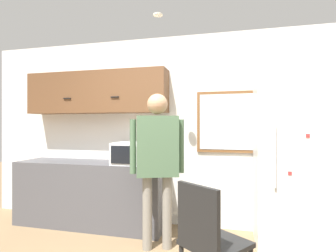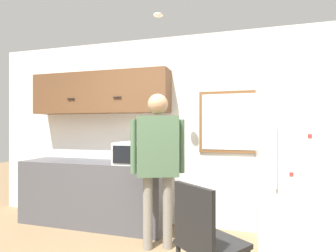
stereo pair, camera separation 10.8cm
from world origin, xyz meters
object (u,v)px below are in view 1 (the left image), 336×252
at_px(chair, 208,236).
at_px(person, 157,153).
at_px(microwave, 132,153).
at_px(refrigerator, 290,166).

bearing_deg(chair, person, -12.90).
bearing_deg(person, microwave, 119.17).
xyz_separation_m(person, chair, (0.65, -0.78, -0.58)).
distance_m(refrigerator, chair, 1.51).
bearing_deg(refrigerator, chair, -125.12).
height_order(refrigerator, chair, refrigerator).
bearing_deg(microwave, chair, -46.45).
xyz_separation_m(microwave, person, (0.47, -0.40, 0.06)).
distance_m(person, refrigerator, 1.55).
relative_size(person, refrigerator, 0.95).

